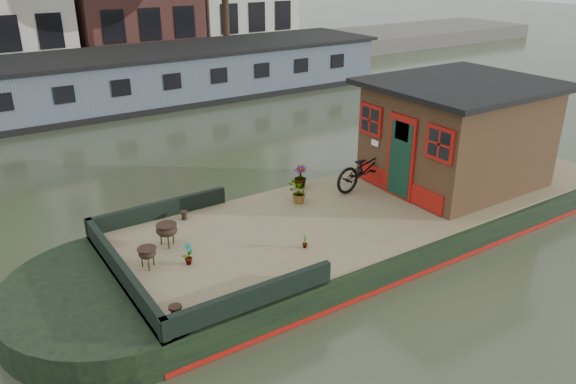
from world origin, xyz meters
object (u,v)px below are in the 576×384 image
cabin (457,132)px  brazier_front (167,235)px  brazier_rear (148,258)px  potted_plant_a (188,253)px  bicycle (367,167)px

cabin → brazier_front: 7.10m
cabin → brazier_rear: (-7.60, 0.12, -1.03)m
brazier_front → potted_plant_a: bearing=-87.6°
cabin → bicycle: bearing=156.7°
bicycle → brazier_front: bearing=86.8°
cabin → brazier_rear: size_ratio=10.28×
brazier_front → brazier_rear: brazier_front is taller
potted_plant_a → cabin: bearing=1.4°
cabin → potted_plant_a: (-6.96, -0.17, -1.01)m
brazier_rear → potted_plant_a: bearing=-24.2°
cabin → brazier_front: size_ratio=9.00×
cabin → brazier_rear: cabin is taller
potted_plant_a → bicycle: bearing=11.6°
bicycle → brazier_front: size_ratio=4.20×
bicycle → brazier_rear: 5.66m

